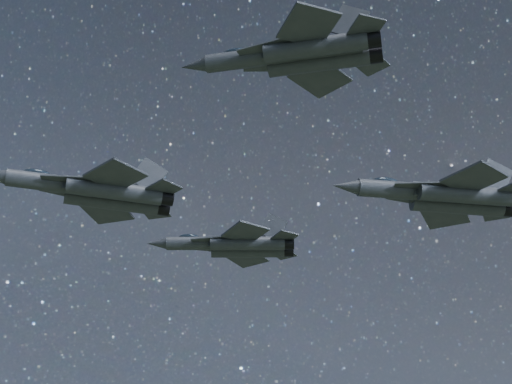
{
  "coord_description": "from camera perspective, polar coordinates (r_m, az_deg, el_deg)",
  "views": [
    {
      "loc": [
        5.62,
        -57.09,
        108.89
      ],
      "look_at": [
        2.11,
        4.09,
        143.12
      ],
      "focal_mm": 55.0,
      "sensor_mm": 36.0,
      "label": 1
    }
  ],
  "objects": [
    {
      "name": "jet_lead",
      "position": [
        73.86,
        -11.45,
        0.05
      ],
      "size": [
        18.26,
        12.21,
        4.62
      ],
      "rotation": [
        0.0,
        0.0,
        0.33
      ],
      "color": "#2B2F36"
    },
    {
      "name": "jet_left",
      "position": [
        82.01,
        -1.5,
        -3.87
      ],
      "size": [
        16.04,
        11.36,
        4.07
      ],
      "rotation": [
        0.0,
        0.0,
        0.05
      ],
      "color": "#2B2F36"
    },
    {
      "name": "jet_right",
      "position": [
        58.55,
        3.23,
        9.98
      ],
      "size": [
        15.89,
        11.04,
        3.99
      ],
      "rotation": [
        0.0,
        0.0,
        -0.14
      ],
      "color": "#2B2F36"
    },
    {
      "name": "jet_slot",
      "position": [
        73.76,
        13.64,
        -0.29
      ],
      "size": [
        18.54,
        12.73,
        4.65
      ],
      "rotation": [
        0.0,
        0.0,
        0.2
      ],
      "color": "#2B2F36"
    }
  ]
}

